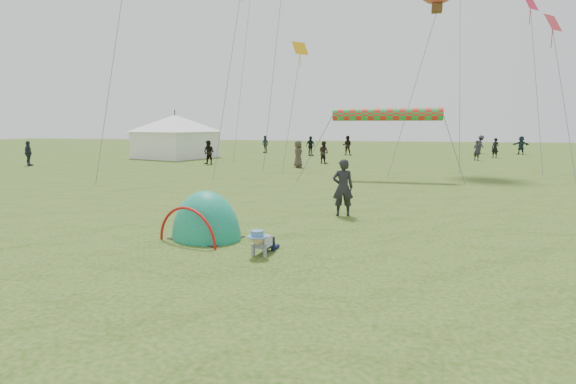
% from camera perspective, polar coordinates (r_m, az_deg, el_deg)
% --- Properties ---
extents(ground, '(140.00, 140.00, 0.00)m').
position_cam_1_polar(ground, '(9.85, -5.78, -7.88)').
color(ground, '#1B460C').
extents(crawling_toddler, '(0.66, 0.85, 0.59)m').
position_cam_1_polar(crawling_toddler, '(9.73, -3.34, -6.25)').
color(crawling_toddler, black).
rests_on(crawling_toddler, ground).
extents(popup_tent, '(2.22, 2.01, 2.37)m').
position_cam_1_polar(popup_tent, '(11.35, -10.32, -5.76)').
color(popup_tent, '#0A833B').
rests_on(popup_tent, ground).
extents(standing_adult, '(0.71, 0.55, 1.75)m').
position_cam_1_polar(standing_adult, '(13.81, 6.98, 0.56)').
color(standing_adult, black).
rests_on(standing_adult, ground).
extents(event_marquee, '(7.10, 7.10, 3.87)m').
position_cam_1_polar(event_marquee, '(39.25, -14.10, 7.05)').
color(event_marquee, white).
rests_on(event_marquee, ground).
extents(crowd_person_0, '(0.72, 0.71, 1.68)m').
position_cam_1_polar(crowd_person_0, '(42.00, 24.81, 5.10)').
color(crowd_person_0, black).
rests_on(crowd_person_0, ground).
extents(crowd_person_1, '(0.89, 0.71, 1.78)m').
position_cam_1_polar(crowd_person_1, '(42.03, 7.52, 5.89)').
color(crowd_person_1, black).
rests_on(crowd_person_1, ground).
extents(crowd_person_2, '(0.76, 1.08, 1.70)m').
position_cam_1_polar(crowd_person_2, '(35.32, -30.09, 4.26)').
color(crowd_person_2, '#2B333F').
rests_on(crowd_person_2, ground).
extents(crowd_person_3, '(0.82, 1.24, 1.80)m').
position_cam_1_polar(crowd_person_3, '(47.29, 23.29, 5.56)').
color(crowd_person_3, '#2E2E35').
rests_on(crowd_person_3, ground).
extents(crowd_person_4, '(0.92, 0.77, 1.60)m').
position_cam_1_polar(crowd_person_4, '(50.95, -13.18, 6.08)').
color(crowd_person_4, '#322923').
rests_on(crowd_person_4, ground).
extents(crowd_person_7, '(1.00, 0.95, 1.62)m').
position_cam_1_polar(crowd_person_7, '(32.68, 4.55, 5.05)').
color(crowd_person_7, black).
rests_on(crowd_person_7, ground).
extents(crowd_person_8, '(0.97, 1.08, 1.77)m').
position_cam_1_polar(crowd_person_8, '(40.87, 2.86, 5.86)').
color(crowd_person_8, black).
rests_on(crowd_person_8, ground).
extents(crowd_person_9, '(1.18, 0.94, 1.60)m').
position_cam_1_polar(crowd_person_9, '(44.12, -18.22, 5.54)').
color(crowd_person_9, black).
rests_on(crowd_person_9, ground).
extents(crowd_person_10, '(0.82, 1.01, 1.77)m').
position_cam_1_polar(crowd_person_10, '(29.38, 1.30, 4.84)').
color(crowd_person_10, '#423930').
rests_on(crowd_person_10, ground).
extents(crowd_person_11, '(1.67, 0.74, 1.74)m').
position_cam_1_polar(crowd_person_11, '(47.88, 27.48, 5.29)').
color(crowd_person_11, '#23343D').
rests_on(crowd_person_11, ground).
extents(crowd_person_12, '(0.68, 0.66, 1.58)m').
position_cam_1_polar(crowd_person_12, '(38.25, 22.86, 4.89)').
color(crowd_person_12, '#262730').
rests_on(crowd_person_12, ground).
extents(crowd_person_13, '(0.91, 0.76, 1.69)m').
position_cam_1_polar(crowd_person_13, '(32.28, -10.01, 4.97)').
color(crowd_person_13, black).
rests_on(crowd_person_13, ground).
extents(crowd_person_14, '(1.04, 0.98, 1.73)m').
position_cam_1_polar(crowd_person_14, '(45.18, -2.92, 6.09)').
color(crowd_person_14, '#263339').
rests_on(crowd_person_14, ground).
extents(rainbow_tube_kite, '(5.43, 0.64, 0.64)m').
position_cam_1_polar(rainbow_tube_kite, '(23.54, 12.42, 9.60)').
color(rainbow_tube_kite, red).
extents(diamond_kite_5, '(1.07, 1.07, 0.87)m').
position_cam_1_polar(diamond_kite_5, '(27.89, 30.62, 18.02)').
color(diamond_kite_5, '#DD3643').
extents(diamond_kite_6, '(1.10, 1.10, 0.90)m').
position_cam_1_polar(diamond_kite_6, '(34.12, 28.47, 20.34)').
color(diamond_kite_6, '#EB2144').
extents(diamond_kite_7, '(1.06, 1.06, 0.86)m').
position_cam_1_polar(diamond_kite_7, '(30.74, 1.56, 17.79)').
color(diamond_kite_7, '#E9A50D').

